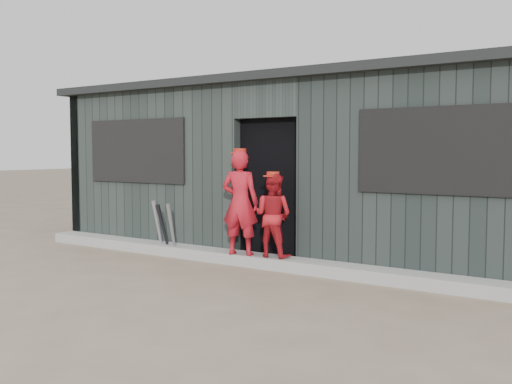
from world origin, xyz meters
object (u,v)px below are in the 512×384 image
Objects in this scene: bat_left at (158,227)px; player_grey_back at (301,218)px; bat_mid at (172,230)px; player_red_left at (240,203)px; dugout at (315,168)px; bat_right at (164,229)px; player_red_right at (273,215)px.

player_grey_back is (2.05, 0.69, 0.20)m from bat_left.
bat_mid is 1.26m from player_red_left.
player_grey_back is 1.30m from dugout.
bat_left reaches higher than bat_right.
player_red_right is at bearing -81.37° from dugout.
player_red_left is 1.28× the size of player_red_right.
player_red_left is at bearing -0.90° from bat_right.
bat_mid is at bearing -16.86° from bat_right.
bat_right is at bearing -132.04° from dugout.
bat_right is 1.48m from player_red_left.
bat_mid is (0.35, -0.09, -0.01)m from bat_left.
dugout reaches higher than player_red_right.
player_red_right is (1.98, 0.07, 0.29)m from bat_left.
dugout is at bearing 53.41° from bat_mid.
player_red_right is at bearing 5.52° from bat_mid.
bat_left is at bearing -134.42° from dugout.
bat_left is at bearing 0.56° from player_red_right.
player_red_left is (1.41, -0.02, 0.47)m from bat_right.
bat_mid is at bearing -126.59° from dugout.
bat_left is at bearing 171.38° from bat_right.
player_grey_back is (0.07, 0.62, -0.09)m from player_red_right.
bat_right is (0.12, -0.02, -0.02)m from bat_left.
bat_mid is at bearing 4.09° from player_red_right.
player_red_left is 0.17× the size of dugout.
bat_right is at bearing -8.62° from bat_left.
dugout is (0.19, 1.80, 0.43)m from player_red_left.
player_red_left is at bearing 2.33° from bat_mid.
bat_left is 2.17m from player_grey_back.
player_grey_back is (1.70, 0.78, 0.21)m from bat_mid.
player_grey_back is at bearing 18.67° from bat_left.
player_grey_back reaches higher than bat_right.
bat_mid is 0.57× the size of player_red_left.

